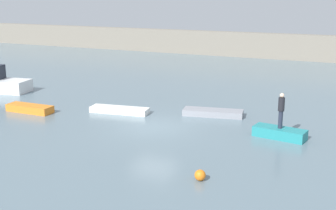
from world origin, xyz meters
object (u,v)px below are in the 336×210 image
object	(u,v)px
rowboat_grey	(213,113)
mooring_buoy	(200,175)
rowboat_teal	(280,133)
rowboat_white	(120,110)
person_dark_shirt	(281,109)
rowboat_orange	(30,108)

from	to	relation	value
rowboat_grey	mooring_buoy	bearing A→B (deg)	-84.95
rowboat_grey	rowboat_teal	bearing A→B (deg)	-41.11
rowboat_grey	mooring_buoy	xyz separation A→B (m)	(2.70, -9.34, 0.04)
rowboat_grey	rowboat_teal	world-z (taller)	rowboat_teal
mooring_buoy	rowboat_white	bearing A→B (deg)	137.33
rowboat_teal	person_dark_shirt	bearing A→B (deg)	174.70
rowboat_orange	rowboat_teal	world-z (taller)	rowboat_teal
rowboat_teal	mooring_buoy	world-z (taller)	rowboat_teal
rowboat_grey	rowboat_teal	distance (m)	5.21
rowboat_teal	person_dark_shirt	world-z (taller)	person_dark_shirt
rowboat_orange	mooring_buoy	distance (m)	14.42
rowboat_white	rowboat_orange	bearing A→B (deg)	-165.47
rowboat_orange	person_dark_shirt	distance (m)	15.31
rowboat_white	rowboat_teal	xyz separation A→B (m)	(10.01, -0.82, 0.08)
rowboat_white	rowboat_grey	bearing A→B (deg)	9.71
rowboat_grey	person_dark_shirt	distance (m)	5.38
rowboat_white	rowboat_grey	xyz separation A→B (m)	(5.50, 1.79, 0.01)
rowboat_orange	rowboat_grey	size ratio (longest dim) A/B	0.84
rowboat_orange	rowboat_white	size ratio (longest dim) A/B	0.83
mooring_buoy	rowboat_grey	bearing A→B (deg)	106.11
rowboat_teal	person_dark_shirt	size ratio (longest dim) A/B	1.44
rowboat_grey	rowboat_teal	xyz separation A→B (m)	(4.51, -2.61, 0.07)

